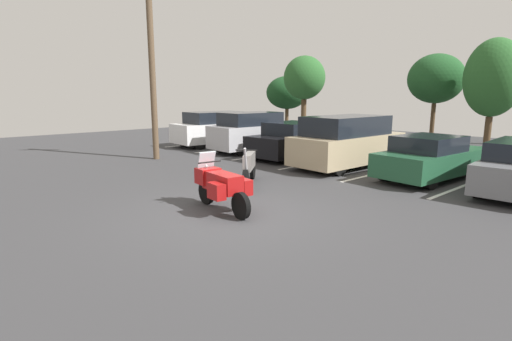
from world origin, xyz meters
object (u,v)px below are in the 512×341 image
object	(u,v)px
motorcycle_touring	(220,184)
utility_pole	(152,68)
car_tan	(347,142)
car_black	(295,141)
car_silver	(256,132)
motorcycle_second	(249,166)
car_green	(432,158)
car_white	(217,128)

from	to	relation	value
motorcycle_touring	utility_pole	distance (m)	8.76
car_tan	utility_pole	distance (m)	8.30
motorcycle_touring	car_black	size ratio (longest dim) A/B	0.47
car_silver	car_black	size ratio (longest dim) A/B	1.04
car_black	car_tan	world-z (taller)	car_tan
utility_pole	car_tan	bearing A→B (deg)	34.83
motorcycle_second	car_black	world-z (taller)	car_black
car_silver	utility_pole	size ratio (longest dim) A/B	0.66
car_black	car_green	world-z (taller)	car_black
motorcycle_second	car_black	size ratio (longest dim) A/B	0.39
motorcycle_touring	car_tan	size ratio (longest dim) A/B	0.44
car_green	utility_pole	bearing A→B (deg)	-153.54
car_green	car_tan	bearing A→B (deg)	-175.13
motorcycle_touring	car_black	xyz separation A→B (m)	(-4.17, 7.10, 0.11)
car_silver	car_tan	size ratio (longest dim) A/B	0.98
motorcycle_touring	car_tan	bearing A→B (deg)	101.31
car_white	motorcycle_second	bearing A→B (deg)	-30.39
car_white	car_green	size ratio (longest dim) A/B	1.04
car_white	car_silver	world-z (taller)	car_silver
car_silver	car_black	distance (m)	2.63
motorcycle_second	car_white	world-z (taller)	car_white
car_white	car_black	world-z (taller)	car_white
car_silver	utility_pole	bearing A→B (deg)	-102.19
motorcycle_second	car_tan	distance (m)	4.69
motorcycle_touring	car_white	xyz separation A→B (m)	(-9.73, 7.04, 0.27)
car_green	utility_pole	world-z (taller)	utility_pole
motorcycle_touring	car_green	xyz separation A→B (m)	(1.70, 7.20, 0.05)
motorcycle_second	car_white	size ratio (longest dim) A/B	0.37
car_black	utility_pole	distance (m)	6.61
car_silver	car_green	world-z (taller)	car_silver
motorcycle_touring	car_green	world-z (taller)	car_green
motorcycle_touring	car_green	size ratio (longest dim) A/B	0.47
car_white	car_green	world-z (taller)	car_white
utility_pole	car_white	bearing A→B (deg)	112.74
motorcycle_touring	car_white	bearing A→B (deg)	144.12
car_white	car_tan	bearing A→B (deg)	-0.69
motorcycle_second	utility_pole	distance (m)	6.98
car_black	utility_pole	world-z (taller)	utility_pole
car_black	utility_pole	xyz separation A→B (m)	(-3.64, -4.63, 2.99)
motorcycle_touring	car_tan	distance (m)	7.08
car_tan	car_green	bearing A→B (deg)	4.87
car_green	utility_pole	size ratio (longest dim) A/B	0.64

